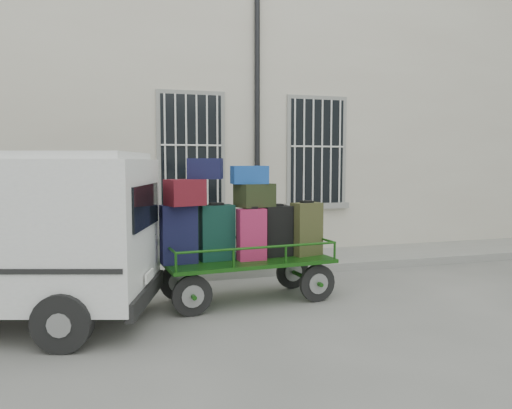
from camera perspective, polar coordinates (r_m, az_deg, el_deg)
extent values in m
plane|color=#61615D|center=(7.48, -0.26, -10.85)|extent=(80.00, 80.00, 0.00)
cube|color=beige|center=(12.60, -7.56, 9.24)|extent=(24.00, 5.00, 6.00)
cylinder|color=black|center=(10.30, 0.14, 9.17)|extent=(0.11, 0.11, 5.60)
cube|color=black|center=(10.02, -7.41, 6.10)|extent=(1.20, 0.08, 2.20)
cube|color=gray|center=(10.04, -7.32, -0.53)|extent=(1.45, 0.22, 0.12)
cube|color=black|center=(10.80, 6.94, 6.01)|extent=(1.20, 0.08, 2.20)
cube|color=gray|center=(10.82, 6.92, -0.14)|extent=(1.45, 0.22, 0.12)
cube|color=gray|center=(9.53, -4.09, -6.97)|extent=(24.00, 1.70, 0.15)
cylinder|color=black|center=(6.71, -7.30, -10.30)|extent=(0.55, 0.11, 0.55)
cylinder|color=gray|center=(6.71, -7.30, -10.30)|extent=(0.31, 0.12, 0.30)
cylinder|color=black|center=(7.49, -8.89, -8.71)|extent=(0.55, 0.11, 0.55)
cylinder|color=gray|center=(7.49, -8.89, -8.71)|extent=(0.31, 0.12, 0.30)
cylinder|color=black|center=(7.37, 7.02, -8.92)|extent=(0.55, 0.11, 0.55)
cylinder|color=gray|center=(7.37, 7.02, -8.92)|extent=(0.31, 0.12, 0.30)
cylinder|color=black|center=(8.09, 4.18, -7.65)|extent=(0.55, 0.11, 0.55)
cylinder|color=gray|center=(8.09, 4.18, -7.65)|extent=(0.31, 0.12, 0.30)
cube|color=#174D11|center=(7.29, -1.01, -6.39)|extent=(2.49, 1.28, 0.05)
cylinder|color=#174D11|center=(6.89, -12.64, -5.78)|extent=(0.32, 0.07, 0.61)
cube|color=black|center=(6.96, -8.83, -3.38)|extent=(0.50, 0.30, 0.81)
cube|color=black|center=(6.91, -8.88, 0.07)|extent=(0.20, 0.15, 0.03)
cube|color=#0D3228|center=(7.14, -4.54, -3.22)|extent=(0.51, 0.32, 0.79)
cube|color=black|center=(7.09, -4.56, 0.07)|extent=(0.20, 0.15, 0.03)
cube|color=maroon|center=(7.12, -0.52, -3.44)|extent=(0.40, 0.23, 0.73)
cube|color=black|center=(7.08, -0.53, -0.36)|extent=(0.17, 0.12, 0.03)
cube|color=black|center=(7.44, 2.40, -3.05)|extent=(0.45, 0.31, 0.75)
cube|color=black|center=(7.39, 2.41, -0.05)|extent=(0.18, 0.15, 0.03)
cube|color=#36371B|center=(7.54, 5.80, -2.80)|extent=(0.49, 0.36, 0.79)
cube|color=black|center=(7.49, 5.82, 0.32)|extent=(0.19, 0.14, 0.03)
cube|color=maroon|center=(6.84, -8.12, 1.38)|extent=(0.57, 0.48, 0.35)
cube|color=#232D16|center=(7.24, -0.14, 1.06)|extent=(0.62, 0.49, 0.34)
cube|color=black|center=(6.99, -5.83, 4.10)|extent=(0.54, 0.43, 0.29)
cube|color=#16429D|center=(7.21, -0.75, 3.41)|extent=(0.52, 0.29, 0.26)
cube|color=black|center=(6.22, -12.49, -0.15)|extent=(0.42, 1.28, 0.52)
cube|color=black|center=(6.41, -12.39, -9.87)|extent=(0.59, 1.70, 0.21)
cube|color=white|center=(6.35, -12.09, -7.99)|extent=(0.14, 0.39, 0.11)
cylinder|color=black|center=(5.83, -21.22, -12.45)|extent=(0.67, 0.38, 0.64)
cylinder|color=black|center=(7.42, -16.36, -8.61)|extent=(0.67, 0.38, 0.64)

